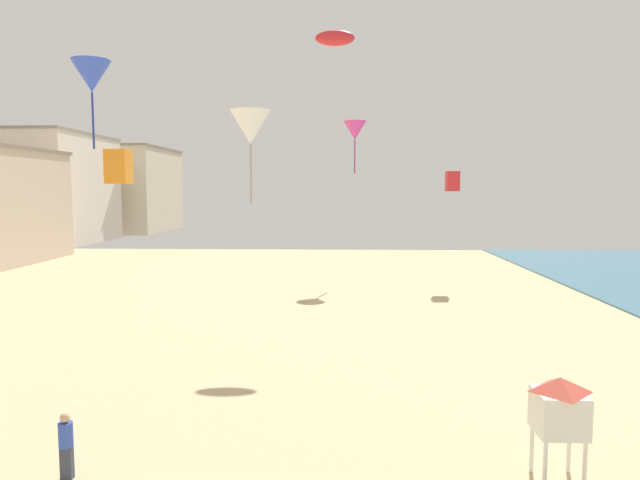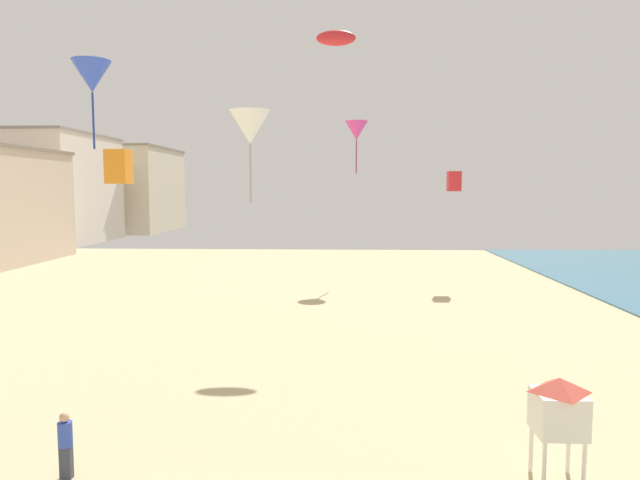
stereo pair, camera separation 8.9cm
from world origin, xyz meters
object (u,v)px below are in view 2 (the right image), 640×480
at_px(kite_orange_box, 119,167).
at_px(kite_red_parafoil, 336,38).
at_px(kite_blue_delta, 92,77).
at_px(kite_white_delta, 250,127).
at_px(kite_red_box, 454,181).
at_px(lifeguard_stand, 559,407).
at_px(kite_magenta_delta, 356,131).
at_px(kite_flyer, 65,441).

height_order(kite_orange_box, kite_red_parafoil, kite_red_parafoil).
relative_size(kite_orange_box, kite_blue_delta, 0.38).
bearing_deg(kite_red_parafoil, kite_white_delta, -98.73).
height_order(kite_white_delta, kite_red_box, kite_white_delta).
bearing_deg(lifeguard_stand, kite_red_parafoil, 105.44).
distance_m(kite_white_delta, kite_blue_delta, 5.93).
xyz_separation_m(kite_white_delta, kite_orange_box, (-4.41, 1.44, -1.05)).
xyz_separation_m(kite_white_delta, kite_magenta_delta, (3.66, 27.76, 2.72)).
height_order(kite_white_delta, kite_red_parafoil, kite_red_parafoil).
bearing_deg(kite_flyer, kite_orange_box, 74.34).
xyz_separation_m(kite_flyer, kite_white_delta, (4.00, 3.33, 7.79)).
bearing_deg(kite_red_box, kite_orange_box, -122.42).
bearing_deg(kite_magenta_delta, kite_blue_delta, -109.16).
height_order(kite_white_delta, kite_blue_delta, kite_blue_delta).
bearing_deg(lifeguard_stand, kite_red_box, 82.11).
xyz_separation_m(kite_white_delta, kite_red_box, (10.70, 25.22, -1.20)).
distance_m(lifeguard_stand, kite_magenta_delta, 32.49).
distance_m(kite_white_delta, kite_magenta_delta, 28.13).
relative_size(kite_flyer, kite_orange_box, 1.54).
height_order(kite_red_parafoil, kite_red_box, kite_red_parafoil).
bearing_deg(kite_flyer, kite_red_box, 42.22).
bearing_deg(kite_flyer, lifeguard_stand, -19.02).
distance_m(lifeguard_stand, kite_orange_box, 14.19).
bearing_deg(kite_blue_delta, kite_flyer, -75.44).
bearing_deg(kite_flyer, kite_red_parafoil, 50.27).
xyz_separation_m(kite_blue_delta, kite_magenta_delta, (9.00, 25.91, 0.91)).
height_order(kite_blue_delta, kite_red_box, kite_blue_delta).
bearing_deg(lifeguard_stand, kite_blue_delta, 157.69).
xyz_separation_m(kite_flyer, kite_orange_box, (-0.41, 4.77, 6.74)).
distance_m(kite_orange_box, kite_magenta_delta, 27.78).
bearing_deg(kite_flyer, kite_white_delta, 19.28).
bearing_deg(kite_red_box, lifeguard_stand, -95.96).
relative_size(kite_orange_box, kite_red_box, 0.74).
relative_size(kite_magenta_delta, kite_red_box, 2.77).
height_order(kite_flyer, kite_red_parafoil, kite_red_parafoil).
relative_size(kite_white_delta, kite_red_parafoil, 1.24).
relative_size(kite_white_delta, kite_orange_box, 2.46).
distance_m(kite_flyer, kite_white_delta, 9.37).
relative_size(kite_flyer, lifeguard_stand, 0.64).
xyz_separation_m(kite_blue_delta, kite_red_parafoil, (7.58, 12.75, 4.43)).
xyz_separation_m(kite_flyer, kite_red_parafoil, (6.24, 17.93, 14.02)).
height_order(kite_flyer, kite_magenta_delta, kite_magenta_delta).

